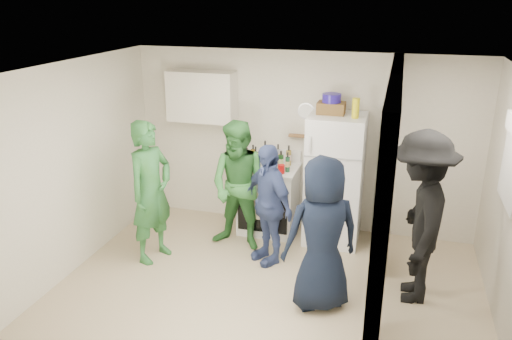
# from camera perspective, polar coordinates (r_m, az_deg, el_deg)

# --- Properties ---
(floor) EXTENTS (4.80, 4.80, 0.00)m
(floor) POSITION_cam_1_polar(r_m,az_deg,el_deg) (5.99, 1.68, -12.87)
(floor) COLOR tan
(floor) RESTS_ON ground
(wall_back) EXTENTS (4.80, 0.00, 4.80)m
(wall_back) POSITION_cam_1_polar(r_m,az_deg,el_deg) (7.00, 5.25, 3.22)
(wall_back) COLOR silver
(wall_back) RESTS_ON floor
(wall_front) EXTENTS (4.80, 0.00, 4.80)m
(wall_front) POSITION_cam_1_polar(r_m,az_deg,el_deg) (3.95, -4.38, -10.27)
(wall_front) COLOR silver
(wall_front) RESTS_ON floor
(wall_left) EXTENTS (0.00, 3.40, 3.40)m
(wall_left) POSITION_cam_1_polar(r_m,az_deg,el_deg) (6.40, -19.48, 0.59)
(wall_left) COLOR silver
(wall_left) RESTS_ON floor
(ceiling) EXTENTS (4.80, 4.80, 0.00)m
(ceiling) POSITION_cam_1_polar(r_m,az_deg,el_deg) (5.10, 1.96, 11.55)
(ceiling) COLOR white
(ceiling) RESTS_ON wall_back
(partition_pier_back) EXTENTS (0.12, 1.20, 2.50)m
(partition_pier_back) POSITION_cam_1_polar(r_m,az_deg,el_deg) (6.31, 14.94, 0.80)
(partition_pier_back) COLOR silver
(partition_pier_back) RESTS_ON floor
(partition_pier_front) EXTENTS (0.12, 1.20, 2.50)m
(partition_pier_front) POSITION_cam_1_polar(r_m,az_deg,el_deg) (4.28, 13.97, -8.36)
(partition_pier_front) COLOR silver
(partition_pier_front) RESTS_ON floor
(partition_header) EXTENTS (0.12, 1.00, 0.40)m
(partition_header) POSITION_cam_1_polar(r_m,az_deg,el_deg) (4.99, 15.58, 8.33)
(partition_header) COLOR silver
(partition_header) RESTS_ON partition_pier_back
(stove) EXTENTS (0.80, 0.66, 0.95)m
(stove) POSITION_cam_1_polar(r_m,az_deg,el_deg) (7.03, 1.45, -3.33)
(stove) COLOR white
(stove) RESTS_ON floor
(upper_cabinet) EXTENTS (0.95, 0.34, 0.70)m
(upper_cabinet) POSITION_cam_1_polar(r_m,az_deg,el_deg) (7.07, -6.21, 8.37)
(upper_cabinet) COLOR silver
(upper_cabinet) RESTS_ON wall_back
(fridge) EXTENTS (0.72, 0.70, 1.75)m
(fridge) POSITION_cam_1_polar(r_m,az_deg,el_deg) (6.70, 8.97, -1.08)
(fridge) COLOR white
(fridge) RESTS_ON floor
(wicker_basket) EXTENTS (0.35, 0.25, 0.15)m
(wicker_basket) POSITION_cam_1_polar(r_m,az_deg,el_deg) (6.49, 8.59, 7.02)
(wicker_basket) COLOR brown
(wicker_basket) RESTS_ON fridge
(blue_bowl) EXTENTS (0.24, 0.24, 0.11)m
(blue_bowl) POSITION_cam_1_polar(r_m,az_deg,el_deg) (6.47, 8.64, 8.14)
(blue_bowl) COLOR navy
(blue_bowl) RESTS_ON wicker_basket
(yellow_cup_stack_top) EXTENTS (0.09, 0.09, 0.25)m
(yellow_cup_stack_top) POSITION_cam_1_polar(r_m,az_deg,el_deg) (6.30, 11.32, 6.95)
(yellow_cup_stack_top) COLOR yellow
(yellow_cup_stack_top) RESTS_ON fridge
(wall_clock) EXTENTS (0.22, 0.02, 0.22)m
(wall_clock) POSITION_cam_1_polar(r_m,az_deg,el_deg) (6.85, 5.75, 6.75)
(wall_clock) COLOR white
(wall_clock) RESTS_ON wall_back
(spice_shelf) EXTENTS (0.35, 0.08, 0.03)m
(spice_shelf) POSITION_cam_1_polar(r_m,az_deg,el_deg) (6.92, 5.20, 3.90)
(spice_shelf) COLOR olive
(spice_shelf) RESTS_ON wall_back
(yellow_cup_stack_stove) EXTENTS (0.09, 0.09, 0.25)m
(yellow_cup_stack_stove) POSITION_cam_1_polar(r_m,az_deg,el_deg) (6.65, 0.02, 0.84)
(yellow_cup_stack_stove) COLOR yellow
(yellow_cup_stack_stove) RESTS_ON stove
(red_cup) EXTENTS (0.09, 0.09, 0.12)m
(red_cup) POSITION_cam_1_polar(r_m,az_deg,el_deg) (6.61, 2.90, 0.10)
(red_cup) COLOR #B60C0C
(red_cup) RESTS_ON stove
(person_green_left) EXTENTS (0.60, 0.75, 1.80)m
(person_green_left) POSITION_cam_1_polar(r_m,az_deg,el_deg) (6.27, -11.90, -2.47)
(person_green_left) COLOR #2E743F
(person_green_left) RESTS_ON floor
(person_green_center) EXTENTS (0.90, 0.74, 1.72)m
(person_green_center) POSITION_cam_1_polar(r_m,az_deg,el_deg) (6.43, -1.79, -1.89)
(person_green_center) COLOR #3B863B
(person_green_center) RESTS_ON floor
(person_denim) EXTENTS (0.93, 0.87, 1.54)m
(person_denim) POSITION_cam_1_polar(r_m,az_deg,el_deg) (6.13, 1.36, -3.92)
(person_denim) COLOR #3A477E
(person_denim) RESTS_ON floor
(person_navy) EXTENTS (0.98, 0.87, 1.69)m
(person_navy) POSITION_cam_1_polar(r_m,az_deg,el_deg) (5.27, 7.54, -7.33)
(person_navy) COLOR black
(person_navy) RESTS_ON floor
(person_nook) EXTENTS (0.72, 1.24, 1.91)m
(person_nook) POSITION_cam_1_polar(r_m,az_deg,el_deg) (5.60, 18.11, -5.24)
(person_nook) COLOR black
(person_nook) RESTS_ON floor
(bottle_a) EXTENTS (0.07, 0.07, 0.26)m
(bottle_a) POSITION_cam_1_polar(r_m,az_deg,el_deg) (7.00, -0.33, 1.86)
(bottle_a) COLOR olive
(bottle_a) RESTS_ON stove
(bottle_b) EXTENTS (0.06, 0.06, 0.31)m
(bottle_b) POSITION_cam_1_polar(r_m,az_deg,el_deg) (6.76, -0.05, 1.44)
(bottle_b) COLOR #1A5023
(bottle_b) RESTS_ON stove
(bottle_c) EXTENTS (0.07, 0.07, 0.33)m
(bottle_c) POSITION_cam_1_polar(r_m,az_deg,el_deg) (6.97, 1.03, 2.06)
(bottle_c) COLOR silver
(bottle_c) RESTS_ON stove
(bottle_d) EXTENTS (0.08, 0.08, 0.26)m
(bottle_d) POSITION_cam_1_polar(r_m,az_deg,el_deg) (6.76, 1.69, 1.20)
(bottle_d) COLOR maroon
(bottle_d) RESTS_ON stove
(bottle_e) EXTENTS (0.06, 0.06, 0.28)m
(bottle_e) POSITION_cam_1_polar(r_m,az_deg,el_deg) (6.96, 2.53, 1.83)
(bottle_e) COLOR #9CA1AD
(bottle_e) RESTS_ON stove
(bottle_f) EXTENTS (0.07, 0.07, 0.24)m
(bottle_f) POSITION_cam_1_polar(r_m,az_deg,el_deg) (6.80, 2.87, 1.22)
(bottle_f) COLOR #174018
(bottle_f) RESTS_ON stove
(bottle_g) EXTENTS (0.07, 0.07, 0.29)m
(bottle_g) POSITION_cam_1_polar(r_m,az_deg,el_deg) (6.90, 3.75, 1.67)
(bottle_g) COLOR #A68A36
(bottle_g) RESTS_ON stove
(bottle_h) EXTENTS (0.07, 0.07, 0.29)m
(bottle_h) POSITION_cam_1_polar(r_m,az_deg,el_deg) (6.78, -1.05, 1.38)
(bottle_h) COLOR silver
(bottle_h) RESTS_ON stove
(bottle_i) EXTENTS (0.07, 0.07, 0.27)m
(bottle_i) POSITION_cam_1_polar(r_m,az_deg,el_deg) (6.89, 2.17, 1.59)
(bottle_i) COLOR maroon
(bottle_i) RESTS_ON stove
(bottle_j) EXTENTS (0.06, 0.06, 0.27)m
(bottle_j) POSITION_cam_1_polar(r_m,az_deg,el_deg) (6.65, 3.63, 0.92)
(bottle_j) COLOR #1C522F
(bottle_j) RESTS_ON stove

